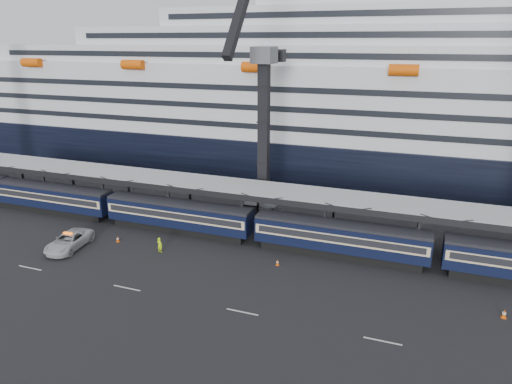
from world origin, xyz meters
TOP-DOWN VIEW (x-y plane):
  - ground at (0.00, 0.00)m, footprint 260.00×260.00m
  - train at (-4.65, 10.00)m, footprint 133.05×3.00m
  - canopy at (0.00, 14.00)m, footprint 130.00×6.25m
  - cruise_ship at (-1.08, 45.99)m, footprint 214.09×28.84m
  - crane_dark_near at (-20.00, 18.59)m, footprint 4.50×17.75m
  - pickup_truck at (-37.44, 1.28)m, footprint 3.75×6.80m
  - worker at (-27.13, 3.95)m, footprint 0.72×0.55m
  - traffic_cone_b at (-33.32, 4.68)m, footprint 0.38×0.38m
  - traffic_cone_c at (-13.73, 5.47)m, footprint 0.34×0.34m
  - traffic_cone_d at (7.50, 2.88)m, footprint 0.42×0.42m

SIDE VIEW (x-z plane):
  - ground at x=0.00m, z-range 0.00..0.00m
  - traffic_cone_c at x=-13.73m, z-range 0.00..0.68m
  - traffic_cone_b at x=-33.32m, z-range 0.00..0.76m
  - traffic_cone_d at x=7.50m, z-range -0.01..0.84m
  - worker at x=-27.13m, z-range 0.00..1.79m
  - pickup_truck at x=-37.44m, z-range 0.00..1.80m
  - train at x=-4.65m, z-range 0.18..4.23m
  - canopy at x=0.00m, z-range 2.49..8.01m
  - crane_dark_near at x=-20.00m, z-range -5.61..29.47m
  - cruise_ship at x=-1.08m, z-range -4.66..29.34m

